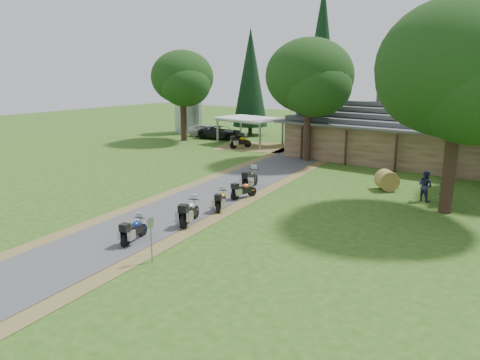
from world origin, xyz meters
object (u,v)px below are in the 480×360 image
Objects in this scene: motorcycle_row_d at (244,189)px; motorcycle_carport_a at (241,141)px; lodge at (415,133)px; car_white_sedan at (206,129)px; silo at (188,104)px; motorcycle_row_c at (221,199)px; hay_bale at (387,180)px; motorcycle_row_b at (190,210)px; car_dark_suv at (221,129)px; carport at (250,131)px; motorcycle_row_a at (134,229)px; motorcycle_row_e at (251,178)px.

motorcycle_row_d is 0.83× the size of motorcycle_carport_a.
lodge is 3.87× the size of car_white_sedan.
silo is 4.00× the size of motorcycle_row_d.
car_white_sedan is at bearing 15.96° from motorcycle_row_c.
lodge is 10.40m from hay_bale.
silo is 31.62m from hay_bale.
silo is at bearing 63.29° from motorcycle_row_d.
motorcycle_carport_a is at bearing 51.48° from motorcycle_row_d.
motorcycle_row_d is (-0.55, 5.37, -0.10)m from motorcycle_row_b.
car_white_sedan reaches higher than hay_bale.
carport is at bearing -115.90° from car_dark_suv.
car_white_sedan is at bearing 155.68° from hay_bale.
motorcycle_row_c is (0.03, 6.20, -0.01)m from motorcycle_row_a.
silo is at bearing 36.37° from motorcycle_row_e.
motorcycle_row_c is (-0.25, 2.84, -0.09)m from motorcycle_row_b.
lodge reaches higher than motorcycle_row_b.
motorcycle_row_b is 5.40m from motorcycle_row_d.
motorcycle_row_c is at bearing -123.38° from motorcycle_carport_a.
silo is 5.12m from car_white_sedan.
car_white_sedan is at bearing 86.38° from motorcycle_carport_a.
motorcycle_row_c is 11.26m from hay_bale.
hay_bale is (24.62, -11.13, -0.28)m from car_white_sedan.
car_dark_suv is 28.63m from motorcycle_row_b.
car_white_sedan is 2.66× the size of motorcycle_row_e.
motorcycle_row_d is (-4.81, -17.22, -1.87)m from lodge.
carport is (-16.23, -0.50, -1.09)m from lodge.
carport reaches higher than motorcycle_row_d.
car_dark_suv is at bearing 153.99° from hay_bale.
motorcycle_carport_a is at bearing -69.73° from carport.
car_dark_suv is at bearing 12.53° from motorcycle_row_c.
motorcycle_row_b is at bearing 158.93° from motorcycle_row_c.
silo reaches higher than carport.
silo is (-27.43, 2.58, 0.93)m from lodge.
carport is (11.20, -3.08, -2.02)m from silo.
carport is 3.57× the size of motorcycle_row_a.
carport is at bearing 7.99° from motorcycle_row_b.
hay_bale is at bearing -57.70° from motorcycle_row_c.
car_dark_suv is 4.36× the size of hay_bale.
motorcycle_row_a is 8.74m from motorcycle_row_d.
silo is 30.19m from motorcycle_row_d.
car_dark_suv is 3.29× the size of motorcycle_row_d.
motorcycle_row_e is (-5.84, -15.05, -1.74)m from lodge.
car_dark_suv is at bearing 15.10° from motorcycle_row_a.
motorcycle_carport_a is 18.47m from hay_bale.
carport is 20.10m from hay_bale.
silo reaches higher than motorcycle_row_d.
motorcycle_row_d is (18.43, -18.19, -0.34)m from car_white_sedan.
motorcycle_row_a is 25.57m from motorcycle_carport_a.
lodge reaches higher than carport.
car_dark_suv is at bearing 29.28° from motorcycle_row_e.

